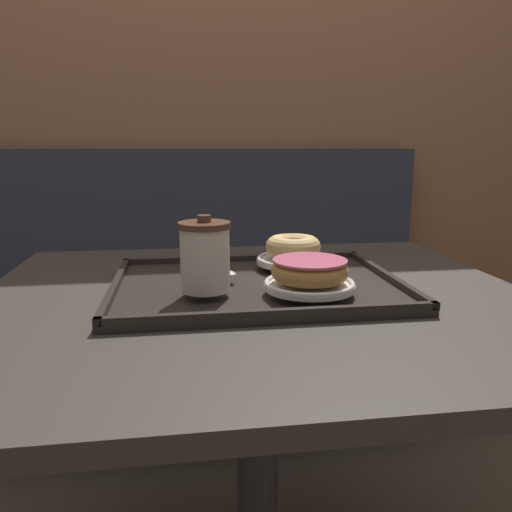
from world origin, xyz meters
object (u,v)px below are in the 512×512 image
at_px(donut_chocolate_glazed, 310,270).
at_px(donut_plain, 293,246).
at_px(spoon, 222,272).
at_px(coffee_cup_front, 205,256).

bearing_deg(donut_chocolate_glazed, donut_plain, 86.08).
height_order(donut_chocolate_glazed, spoon, donut_chocolate_glazed).
distance_m(coffee_cup_front, donut_chocolate_glazed, 0.18).
bearing_deg(donut_chocolate_glazed, spoon, 139.01).
height_order(donut_plain, spoon, donut_plain).
distance_m(donut_chocolate_glazed, donut_plain, 0.19).
distance_m(coffee_cup_front, donut_plain, 0.26).
height_order(coffee_cup_front, donut_chocolate_glazed, coffee_cup_front).
distance_m(donut_plain, spoon, 0.17).
xyz_separation_m(donut_chocolate_glazed, spoon, (-0.14, 0.12, -0.03)).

